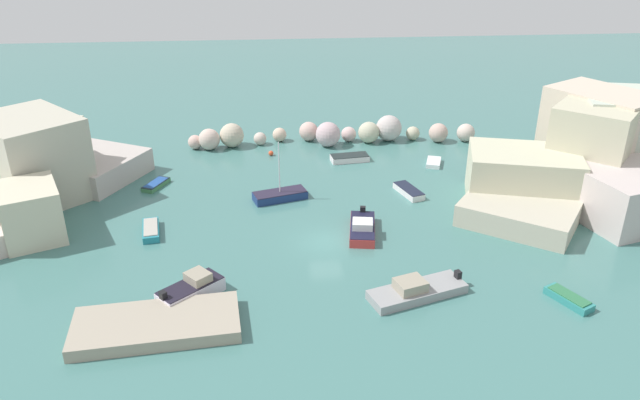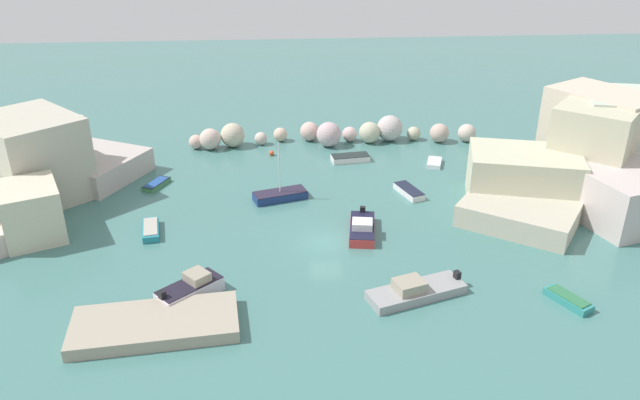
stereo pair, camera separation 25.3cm
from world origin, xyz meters
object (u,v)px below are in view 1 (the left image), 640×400
object	(u,v)px
moored_boat_4	(156,184)
channel_buoy	(271,153)
moored_boat_1	(478,212)
moored_boat_8	(416,290)
moored_boat_3	(151,230)
moored_boat_10	(409,191)
moored_boat_6	(350,158)
moored_boat_0	(362,228)
moored_boat_7	(569,299)
moored_boat_9	(434,163)
stone_dock	(157,325)
moored_boat_2	(280,195)
moored_boat_5	(192,289)

from	to	relation	value
moored_boat_4	channel_buoy	bearing A→B (deg)	148.09
moored_boat_1	moored_boat_8	bearing A→B (deg)	-63.08
moored_boat_3	moored_boat_10	bearing A→B (deg)	94.65
moored_boat_4	moored_boat_6	distance (m)	18.99
moored_boat_0	moored_boat_8	size ratio (longest dim) A/B	0.74
moored_boat_7	moored_boat_9	world-z (taller)	moored_boat_7
moored_boat_9	moored_boat_7	bearing A→B (deg)	25.11
moored_boat_10	moored_boat_8	bearing A→B (deg)	150.92
stone_dock	moored_boat_3	world-z (taller)	stone_dock
moored_boat_6	moored_boat_7	xyz separation A→B (m)	(10.88, -25.45, -0.04)
moored_boat_0	moored_boat_6	bearing A→B (deg)	-174.76
moored_boat_0	moored_boat_10	xyz separation A→B (m)	(5.18, 6.88, -0.19)
moored_boat_0	moored_boat_2	size ratio (longest dim) A/B	0.96
moored_boat_1	moored_boat_2	world-z (taller)	moored_boat_2
moored_boat_5	moored_boat_3	bearing A→B (deg)	72.74
moored_boat_1	moored_boat_6	xyz separation A→B (m)	(-9.11, 12.66, 0.09)
moored_boat_3	moored_boat_4	xyz separation A→B (m)	(-1.00, 9.00, -0.07)
stone_dock	channel_buoy	size ratio (longest dim) A/B	19.17
moored_boat_1	moored_boat_3	bearing A→B (deg)	-115.90
moored_boat_0	moored_boat_1	world-z (taller)	moored_boat_0
moored_boat_4	moored_boat_1	bearing A→B (deg)	98.91
channel_buoy	moored_boat_5	world-z (taller)	moored_boat_5
moored_boat_0	moored_boat_7	world-z (taller)	moored_boat_0
moored_boat_1	moored_boat_4	distance (m)	28.62
moored_boat_2	moored_boat_7	size ratio (longest dim) A/B	1.61
channel_buoy	moored_boat_10	xyz separation A→B (m)	(12.04, -10.44, 0.04)
moored_boat_1	moored_boat_6	distance (m)	15.60
moored_boat_3	moored_boat_9	world-z (taller)	moored_boat_3
channel_buoy	moored_boat_8	world-z (taller)	moored_boat_8
moored_boat_1	moored_boat_10	distance (m)	6.57
moored_boat_0	moored_boat_9	size ratio (longest dim) A/B	1.85
moored_boat_0	moored_boat_6	xyz separation A→B (m)	(0.99, 15.18, -0.17)
moored_boat_0	moored_boat_1	xyz separation A→B (m)	(10.09, 2.52, -0.26)
moored_boat_3	moored_boat_6	distance (m)	22.16
moored_boat_0	moored_boat_8	bearing A→B (deg)	23.32
moored_boat_1	moored_boat_3	xyz separation A→B (m)	(-26.50, -1.06, 0.07)
moored_boat_0	moored_boat_3	size ratio (longest dim) A/B	1.40
moored_boat_1	moored_boat_3	distance (m)	26.53
stone_dock	moored_boat_3	bearing A→B (deg)	100.58
moored_boat_1	moored_boat_2	size ratio (longest dim) A/B	0.59
moored_boat_9	moored_boat_4	bearing A→B (deg)	-64.98
channel_buoy	moored_boat_6	xyz separation A→B (m)	(7.85, -2.14, 0.06)
moored_boat_2	moored_boat_3	world-z (taller)	moored_boat_2
moored_boat_7	moored_boat_6	bearing A→B (deg)	176.00
stone_dock	channel_buoy	xyz separation A→B (m)	(7.23, 28.29, -0.15)
moored_boat_0	moored_boat_3	world-z (taller)	moored_boat_0
channel_buoy	moored_boat_0	xyz separation A→B (m)	(6.86, -17.32, 0.23)
moored_boat_1	moored_boat_4	size ratio (longest dim) A/B	0.97
moored_boat_3	stone_dock	bearing A→B (deg)	1.13
moored_boat_3	moored_boat_7	world-z (taller)	moored_boat_3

